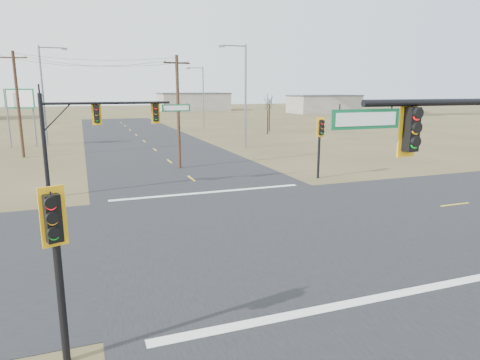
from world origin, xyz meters
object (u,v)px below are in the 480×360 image
Objects in this scene: mast_arm_far at (102,121)px; pedestal_signal_ne at (321,134)px; pedestal_signal_sw at (55,237)px; streetlight_c at (45,90)px; utility_pole_near at (178,111)px; utility_pole_far at (18,103)px; highway_sign at (20,106)px; streetlight_b at (202,94)px; bare_tree_c at (268,103)px; streetlight_a at (243,91)px; bare_tree_d at (270,99)px.

pedestal_signal_ne is (14.60, -0.77, -1.22)m from mast_arm_far.
streetlight_c is at bearing 74.54° from pedestal_signal_sw.
utility_pole_near reaches higher than mast_arm_far.
utility_pole_far is at bearing 78.36° from pedestal_signal_sw.
highway_sign is at bearing 109.68° from mast_arm_far.
highway_sign is at bearing 143.05° from pedestal_signal_ne.
streetlight_b is (11.02, 33.10, 0.84)m from utility_pole_near.
streetlight_c is (2.53, 1.48, 1.73)m from highway_sign.
pedestal_signal_sw is at bearing -108.33° from utility_pole_near.
mast_arm_far is 43.42m from streetlight_b.
bare_tree_c is at bearing 21.00° from utility_pole_far.
mast_arm_far is 9.12m from utility_pole_near.
pedestal_signal_sw is at bearing -92.59° from mast_arm_far.
utility_pole_near is at bearing -29.41° from highway_sign.
utility_pole_near is at bearing 151.47° from pedestal_signal_ne.
highway_sign is at bearing 78.03° from pedestal_signal_sw.
pedestal_signal_ne is 0.40× the size of streetlight_a.
highway_sign is (-7.29, 25.35, 0.06)m from mast_arm_far.
streetlight_c reaches higher than highway_sign.
highway_sign is 1.07× the size of bare_tree_d.
mast_arm_far is at bearing -131.98° from utility_pole_near.
bare_tree_d is (27.69, 50.33, 1.66)m from pedestal_signal_sw.
streetlight_b is at bearing 99.54° from pedestal_signal_ne.
pedestal_signal_ne is 0.45× the size of utility_pole_far.
mast_arm_far is 0.81× the size of streetlight_a.
pedestal_signal_ne is 11.46m from utility_pole_near.
utility_pole_near is (6.10, 6.78, 0.22)m from mast_arm_far.
pedestal_signal_ne is 40.80m from streetlight_b.
pedestal_signal_sw is at bearing -95.26° from streetlight_a.
utility_pole_far is at bearing -160.88° from streetlight_a.
streetlight_c is 28.68m from bare_tree_c.
streetlight_a reaches higher than pedestal_signal_ne.
streetlight_c is at bearing 55.12° from highway_sign.
highway_sign is 0.58× the size of streetlight_a.
bare_tree_d is (8.67, -6.91, -0.68)m from streetlight_b.
streetlight_a reaches higher than streetlight_b.
pedestal_signal_sw is at bearing -110.15° from streetlight_b.
bare_tree_d reaches higher than pedestal_signal_ne.
pedestal_signal_ne is at bearing -107.11° from bare_tree_c.
bare_tree_c is at bearing -60.22° from streetlight_b.
highway_sign is 3.40m from streetlight_c.
streetlight_b is (17.12, 39.88, 1.06)m from mast_arm_far.
streetlight_a is (9.20, 9.67, 1.49)m from utility_pole_near.
mast_arm_far is at bearing -111.22° from streetlight_a.
streetlight_b reaches higher than highway_sign.
mast_arm_far reaches higher than bare_tree_c.
pedestal_signal_sw is 60.36m from streetlight_b.
streetlight_c is (-20.06, 10.38, 0.08)m from streetlight_a.
streetlight_b is at bearing 55.56° from highway_sign.
streetlight_c is at bearing 138.14° from pedestal_signal_ne.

